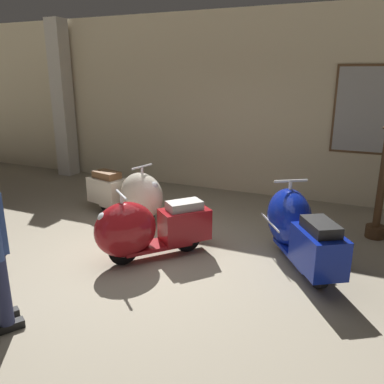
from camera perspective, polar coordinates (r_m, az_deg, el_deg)
ground_plane at (r=5.21m, az=-5.22°, el=-10.26°), size 60.00×60.00×0.00m
showroom_back_wall at (r=8.08m, az=6.54°, el=12.41°), size 18.00×0.63×3.52m
scooter_0 at (r=6.60m, az=-8.81°, el=-0.35°), size 1.65×0.83×0.97m
scooter_1 at (r=5.17m, az=-6.87°, el=-5.29°), size 1.34×1.46×0.94m
scooter_2 at (r=5.25m, az=14.87°, el=-4.98°), size 1.30×1.67×1.02m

